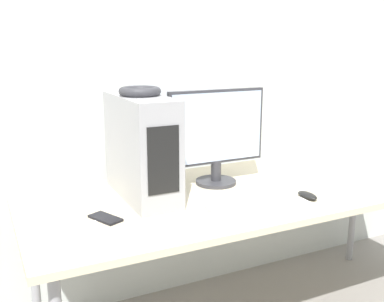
{
  "coord_description": "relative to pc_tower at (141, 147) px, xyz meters",
  "views": [
    {
      "loc": [
        -1.13,
        -1.23,
        1.38
      ],
      "look_at": [
        -0.33,
        0.41,
        0.94
      ],
      "focal_mm": 42.0,
      "sensor_mm": 36.0,
      "label": 1
    }
  ],
  "objects": [
    {
      "name": "keyboard",
      "position": [
        0.36,
        -0.35,
        -0.21
      ],
      "size": [
        0.41,
        0.16,
        0.02
      ],
      "color": "silver",
      "rests_on": "desk"
    },
    {
      "name": "monitor_main",
      "position": [
        0.37,
        0.02,
        0.02
      ],
      "size": [
        0.48,
        0.19,
        0.44
      ],
      "color": "#333338",
      "rests_on": "desk"
    },
    {
      "name": "paper_sheet_front",
      "position": [
        -0.34,
        -0.34,
        -0.22
      ],
      "size": [
        0.24,
        0.32,
        0.0
      ],
      "rotation": [
        0.0,
        0.0,
        0.11
      ],
      "color": "white",
      "rests_on": "desk"
    },
    {
      "name": "mouse",
      "position": [
        0.62,
        -0.33,
        -0.2
      ],
      "size": [
        0.05,
        0.11,
        0.03
      ],
      "color": "black",
      "rests_on": "desk"
    },
    {
      "name": "headphones",
      "position": [
        -0.0,
        0.0,
        0.23
      ],
      "size": [
        0.17,
        0.17,
        0.04
      ],
      "color": "#333338",
      "rests_on": "pc_tower"
    },
    {
      "name": "pc_tower",
      "position": [
        0.0,
        0.0,
        0.0
      ],
      "size": [
        0.18,
        0.49,
        0.43
      ],
      "color": "#9E9EA3",
      "rests_on": "desk"
    },
    {
      "name": "wall_back",
      "position": [
        0.52,
        0.43,
        0.4
      ],
      "size": [
        8.0,
        0.07,
        2.7
      ],
      "color": "silver",
      "rests_on": "ground_plane"
    },
    {
      "name": "desk",
      "position": [
        0.52,
        -0.11,
        -0.26
      ],
      "size": [
        2.1,
        0.82,
        0.73
      ],
      "color": "beige",
      "rests_on": "ground_plane"
    },
    {
      "name": "cell_phone",
      "position": [
        -0.22,
        -0.19,
        -0.21
      ],
      "size": [
        0.11,
        0.15,
        0.01
      ],
      "rotation": [
        0.0,
        0.0,
        0.42
      ],
      "color": "black",
      "rests_on": "desk"
    }
  ]
}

